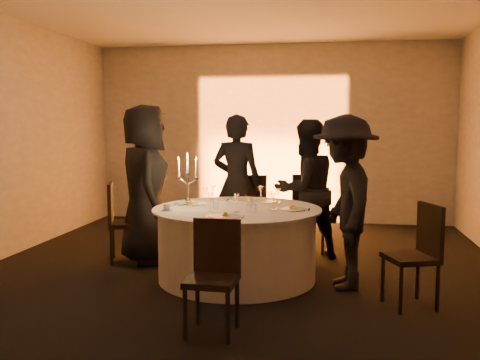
% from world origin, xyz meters
% --- Properties ---
extents(floor, '(7.00, 7.00, 0.00)m').
position_xyz_m(floor, '(0.00, 0.00, 0.00)').
color(floor, black).
rests_on(floor, ground).
extents(wall_back, '(7.00, 0.00, 7.00)m').
position_xyz_m(wall_back, '(0.00, 3.50, 1.50)').
color(wall_back, '#AAA49D').
rests_on(wall_back, floor).
extents(wall_front, '(7.00, 0.00, 7.00)m').
position_xyz_m(wall_front, '(0.00, -3.50, 1.50)').
color(wall_front, '#AAA49D').
rests_on(wall_front, floor).
extents(uplighter_fixture, '(0.25, 0.12, 0.10)m').
position_xyz_m(uplighter_fixture, '(0.00, 3.20, 0.05)').
color(uplighter_fixture, black).
rests_on(uplighter_fixture, floor).
extents(banquet_table, '(1.80, 1.80, 0.77)m').
position_xyz_m(banquet_table, '(0.00, 0.00, 0.38)').
color(banquet_table, black).
rests_on(banquet_table, floor).
extents(chair_left, '(0.54, 0.54, 0.96)m').
position_xyz_m(chair_left, '(-1.51, 0.47, 0.54)').
color(chair_left, black).
rests_on(chair_left, floor).
extents(chair_back_left, '(0.45, 0.45, 0.99)m').
position_xyz_m(chair_back_left, '(-0.05, 1.48, 0.56)').
color(chair_back_left, black).
rests_on(chair_back_left, floor).
extents(chair_back_right, '(0.61, 0.61, 1.04)m').
position_xyz_m(chair_back_right, '(0.68, 1.20, 0.59)').
color(chair_back_right, black).
rests_on(chair_back_right, floor).
extents(chair_right, '(0.53, 0.53, 0.94)m').
position_xyz_m(chair_right, '(1.78, -0.59, 0.53)').
color(chair_right, black).
rests_on(chair_right, floor).
extents(chair_front, '(0.41, 0.41, 0.90)m').
position_xyz_m(chair_front, '(0.06, -1.46, 0.50)').
color(chair_front, black).
rests_on(chair_front, floor).
extents(guest_left, '(0.92, 1.09, 1.89)m').
position_xyz_m(guest_left, '(-1.21, 0.52, 0.95)').
color(guest_left, black).
rests_on(guest_left, floor).
extents(guest_back_left, '(0.72, 0.53, 1.79)m').
position_xyz_m(guest_back_left, '(-0.22, 1.25, 0.89)').
color(guest_back_left, black).
rests_on(guest_back_left, floor).
extents(guest_back_right, '(1.06, 1.02, 1.72)m').
position_xyz_m(guest_back_right, '(0.69, 0.95, 0.86)').
color(guest_back_right, black).
rests_on(guest_back_right, floor).
extents(guest_right, '(0.78, 1.21, 1.76)m').
position_xyz_m(guest_right, '(1.12, -0.13, 0.88)').
color(guest_right, black).
rests_on(guest_right, floor).
extents(plate_left, '(0.36, 0.29, 0.08)m').
position_xyz_m(plate_left, '(-0.54, 0.14, 0.79)').
color(plate_left, white).
rests_on(plate_left, banquet_table).
extents(plate_back_left, '(0.36, 0.28, 0.01)m').
position_xyz_m(plate_back_left, '(-0.03, 0.55, 0.78)').
color(plate_back_left, white).
rests_on(plate_back_left, banquet_table).
extents(plate_back_right, '(0.35, 0.28, 0.01)m').
position_xyz_m(plate_back_right, '(0.24, 0.47, 0.78)').
color(plate_back_right, white).
rests_on(plate_back_right, banquet_table).
extents(plate_right, '(0.36, 0.29, 0.08)m').
position_xyz_m(plate_right, '(0.59, -0.03, 0.79)').
color(plate_right, white).
rests_on(plate_right, banquet_table).
extents(plate_front, '(0.36, 0.30, 0.08)m').
position_xyz_m(plate_front, '(-0.01, -0.58, 0.79)').
color(plate_front, white).
rests_on(plate_front, banquet_table).
extents(coffee_cup, '(0.11, 0.11, 0.07)m').
position_xyz_m(coffee_cup, '(-0.69, -0.28, 0.80)').
color(coffee_cup, white).
rests_on(coffee_cup, banquet_table).
extents(candelabra, '(0.25, 0.12, 0.59)m').
position_xyz_m(candelabra, '(-0.55, 0.03, 0.98)').
color(candelabra, silver).
rests_on(candelabra, banquet_table).
extents(wine_glass_a, '(0.07, 0.07, 0.19)m').
position_xyz_m(wine_glass_a, '(-0.24, -0.25, 0.91)').
color(wine_glass_a, silver).
rests_on(wine_glass_a, banquet_table).
extents(wine_glass_b, '(0.07, 0.07, 0.19)m').
position_xyz_m(wine_glass_b, '(0.05, -0.28, 0.91)').
color(wine_glass_b, silver).
rests_on(wine_glass_b, banquet_table).
extents(wine_glass_c, '(0.07, 0.07, 0.19)m').
position_xyz_m(wine_glass_c, '(-0.36, 0.44, 0.91)').
color(wine_glass_c, silver).
rests_on(wine_glass_c, banquet_table).
extents(wine_glass_d, '(0.07, 0.07, 0.19)m').
position_xyz_m(wine_glass_d, '(0.42, 0.20, 0.91)').
color(wine_glass_d, silver).
rests_on(wine_glass_d, banquet_table).
extents(wine_glass_e, '(0.07, 0.07, 0.19)m').
position_xyz_m(wine_glass_e, '(0.20, 0.43, 0.91)').
color(wine_glass_e, silver).
rests_on(wine_glass_e, banquet_table).
extents(wine_glass_f, '(0.07, 0.07, 0.19)m').
position_xyz_m(wine_glass_f, '(-0.39, 0.19, 0.91)').
color(wine_glass_f, silver).
rests_on(wine_glass_f, banquet_table).
extents(wine_glass_g, '(0.07, 0.07, 0.19)m').
position_xyz_m(wine_glass_g, '(0.35, 0.01, 0.91)').
color(wine_glass_g, silver).
rests_on(wine_glass_g, banquet_table).
extents(wine_glass_h, '(0.07, 0.07, 0.19)m').
position_xyz_m(wine_glass_h, '(0.40, -0.09, 0.91)').
color(wine_glass_h, silver).
rests_on(wine_glass_h, banquet_table).
extents(tumbler_a, '(0.07, 0.07, 0.09)m').
position_xyz_m(tumbler_a, '(0.11, 0.20, 0.82)').
color(tumbler_a, silver).
rests_on(tumbler_a, banquet_table).
extents(tumbler_b, '(0.07, 0.07, 0.09)m').
position_xyz_m(tumbler_b, '(0.22, -0.28, 0.82)').
color(tumbler_b, silver).
rests_on(tumbler_b, banquet_table).
extents(tumbler_c, '(0.07, 0.07, 0.09)m').
position_xyz_m(tumbler_c, '(-0.19, -0.17, 0.82)').
color(tumbler_c, silver).
rests_on(tumbler_c, banquet_table).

